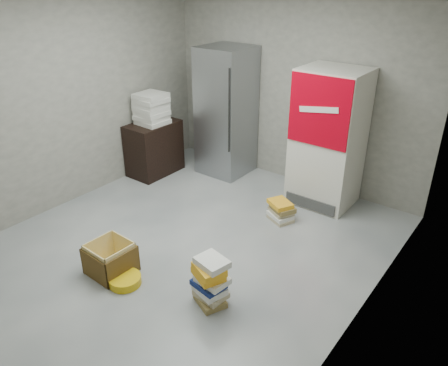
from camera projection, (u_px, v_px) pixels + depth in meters
ground at (176, 253)px, 4.91m from camera, size 5.00×5.00×0.00m
room_shell at (166, 96)px, 4.12m from camera, size 4.04×5.04×2.82m
steel_fridge at (226, 112)px, 6.50m from camera, size 0.70×0.72×1.90m
coke_cooler at (328, 139)px, 5.62m from camera, size 0.80×0.73×1.80m
wood_shelf at (154, 148)px, 6.67m from camera, size 0.50×0.80×0.80m
supply_box_stack at (151, 109)px, 6.39m from camera, size 0.43×0.42×0.45m
phonebook_stack_main at (210, 281)px, 4.08m from camera, size 0.38×0.33×0.50m
phonebook_stack_side at (281, 211)px, 5.51m from camera, size 0.40×0.37×0.25m
cardboard_box at (111, 260)px, 4.55m from camera, size 0.44×0.44×0.34m
bucket_lid at (125, 280)px, 4.41m from camera, size 0.39×0.39×0.09m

